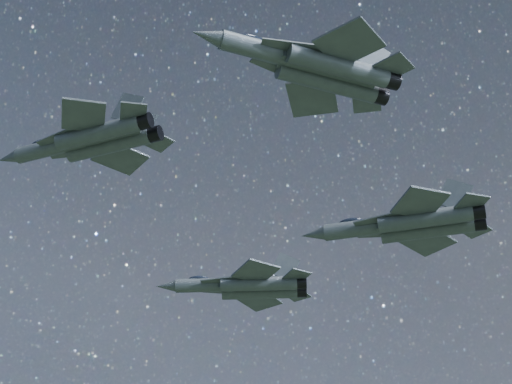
{
  "coord_description": "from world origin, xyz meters",
  "views": [
    {
      "loc": [
        1.3,
        -66.4,
        102.05
      ],
      "look_at": [
        1.88,
        -1.03,
        145.88
      ],
      "focal_mm": 60.0,
      "sensor_mm": 36.0,
      "label": 1
    }
  ],
  "objects": [
    {
      "name": "jet_right",
      "position": [
        6.61,
        -14.94,
        148.71
      ],
      "size": [
        18.07,
        12.02,
        4.59
      ],
      "rotation": [
        0.0,
        0.0,
        0.36
      ],
      "color": "#374045"
    },
    {
      "name": "jet_lead",
      "position": [
        -12.73,
        -6.23,
        147.86
      ],
      "size": [
        16.74,
        11.11,
        4.27
      ],
      "rotation": [
        0.0,
        0.0,
        -0.37
      ],
      "color": "#374045"
    },
    {
      "name": "jet_left",
      "position": [
        1.03,
        14.87,
        144.46
      ],
      "size": [
        16.9,
        11.94,
        4.28
      ],
      "rotation": [
        0.0,
        0.0,
        -0.06
      ],
      "color": "#374045"
    },
    {
      "name": "jet_slot",
      "position": [
        16.45,
        1.86,
        144.32
      ],
      "size": [
        18.32,
        12.42,
        4.61
      ],
      "rotation": [
        0.0,
        0.0,
        -0.27
      ],
      "color": "#374045"
    }
  ]
}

